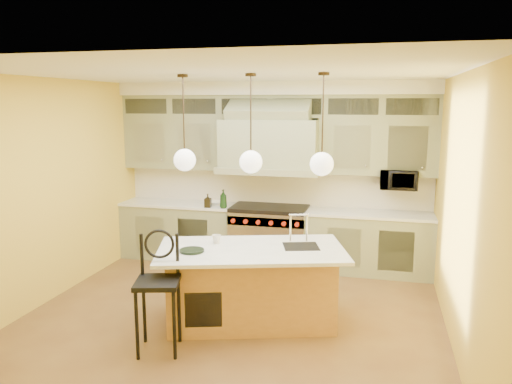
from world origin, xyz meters
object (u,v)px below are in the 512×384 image
(counter_stool, at_px, (158,283))
(microwave, at_px, (399,179))
(kitchen_island, at_px, (252,284))
(range, at_px, (270,235))

(counter_stool, bearing_deg, microwave, 36.37)
(kitchen_island, relative_size, microwave, 4.40)
(range, bearing_deg, counter_stool, -99.68)
(range, relative_size, microwave, 2.21)
(microwave, bearing_deg, range, -176.88)
(microwave, bearing_deg, counter_stool, -128.23)
(kitchen_island, relative_size, counter_stool, 1.88)
(range, height_order, microwave, microwave)
(kitchen_island, height_order, counter_stool, kitchen_island)
(kitchen_island, distance_m, microwave, 2.98)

